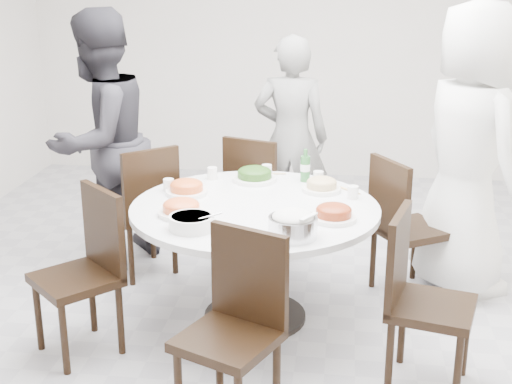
# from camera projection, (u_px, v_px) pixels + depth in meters

# --- Properties ---
(floor) EXTENTS (6.00, 6.00, 0.01)m
(floor) POSITION_uv_depth(u_px,v_px,m) (304.00, 303.00, 4.70)
(floor) COLOR #B0AFB4
(floor) RESTS_ON ground
(wall_back) EXTENTS (6.00, 0.01, 2.80)m
(wall_back) POSITION_uv_depth(u_px,v_px,m) (326.00, 40.00, 7.09)
(wall_back) COLOR silver
(wall_back) RESTS_ON ground
(wall_front) EXTENTS (6.00, 0.01, 2.80)m
(wall_front) POSITION_uv_depth(u_px,v_px,m) (221.00, 352.00, 1.44)
(wall_front) COLOR silver
(wall_front) RESTS_ON ground
(dining_table) EXTENTS (1.50, 1.50, 0.75)m
(dining_table) POSITION_uv_depth(u_px,v_px,m) (255.00, 263.00, 4.39)
(dining_table) COLOR white
(dining_table) RESTS_ON floor
(chair_ne) EXTENTS (0.58, 0.58, 0.95)m
(chair_ne) POSITION_uv_depth(u_px,v_px,m) (411.00, 227.00, 4.71)
(chair_ne) COLOR black
(chair_ne) RESTS_ON floor
(chair_n) EXTENTS (0.54, 0.54, 0.95)m
(chair_n) POSITION_uv_depth(u_px,v_px,m) (262.00, 196.00, 5.33)
(chair_n) COLOR black
(chair_n) RESTS_ON floor
(chair_nw) EXTENTS (0.59, 0.59, 0.95)m
(chair_nw) POSITION_uv_depth(u_px,v_px,m) (141.00, 209.00, 5.05)
(chair_nw) COLOR black
(chair_nw) RESTS_ON floor
(chair_sw) EXTENTS (0.59, 0.59, 0.95)m
(chair_sw) POSITION_uv_depth(u_px,v_px,m) (75.00, 276.00, 3.98)
(chair_sw) COLOR black
(chair_sw) RESTS_ON floor
(chair_s) EXTENTS (0.56, 0.56, 0.95)m
(chair_s) POSITION_uv_depth(u_px,v_px,m) (228.00, 336.00, 3.34)
(chair_s) COLOR black
(chair_s) RESTS_ON floor
(chair_se) EXTENTS (0.51, 0.51, 0.95)m
(chair_se) POSITION_uv_depth(u_px,v_px,m) (432.00, 304.00, 3.65)
(chair_se) COLOR black
(chair_se) RESTS_ON floor
(diner_right) EXTENTS (0.96, 1.12, 1.93)m
(diner_right) POSITION_uv_depth(u_px,v_px,m) (469.00, 151.00, 4.65)
(diner_right) COLOR white
(diner_right) RESTS_ON floor
(diner_middle) EXTENTS (0.60, 0.40, 1.62)m
(diner_middle) POSITION_uv_depth(u_px,v_px,m) (291.00, 138.00, 5.64)
(diner_middle) COLOR black
(diner_middle) RESTS_ON floor
(diner_left) EXTENTS (1.00, 1.11, 1.86)m
(diner_left) POSITION_uv_depth(u_px,v_px,m) (100.00, 142.00, 5.03)
(diner_left) COLOR black
(diner_left) RESTS_ON floor
(dish_greens) EXTENTS (0.29, 0.29, 0.08)m
(dish_greens) POSITION_uv_depth(u_px,v_px,m) (255.00, 175.00, 4.74)
(dish_greens) COLOR white
(dish_greens) RESTS_ON dining_table
(dish_pale) EXTENTS (0.24, 0.24, 0.07)m
(dish_pale) POSITION_uv_depth(u_px,v_px,m) (322.00, 186.00, 4.53)
(dish_pale) COLOR white
(dish_pale) RESTS_ON dining_table
(dish_orange) EXTENTS (0.26, 0.26, 0.07)m
(dish_orange) POSITION_uv_depth(u_px,v_px,m) (187.00, 189.00, 4.48)
(dish_orange) COLOR white
(dish_orange) RESTS_ON dining_table
(dish_redbrown) EXTENTS (0.26, 0.26, 0.07)m
(dish_redbrown) POSITION_uv_depth(u_px,v_px,m) (334.00, 215.00, 4.03)
(dish_redbrown) COLOR white
(dish_redbrown) RESTS_ON dining_table
(dish_tofu) EXTENTS (0.27, 0.27, 0.07)m
(dish_tofu) POSITION_uv_depth(u_px,v_px,m) (181.00, 209.00, 4.11)
(dish_tofu) COLOR white
(dish_tofu) RESTS_ON dining_table
(rice_bowl) EXTENTS (0.26, 0.26, 0.11)m
(rice_bowl) POSITION_uv_depth(u_px,v_px,m) (293.00, 227.00, 3.77)
(rice_bowl) COLOR silver
(rice_bowl) RESTS_ON dining_table
(soup_bowl) EXTENTS (0.25, 0.25, 0.08)m
(soup_bowl) POSITION_uv_depth(u_px,v_px,m) (192.00, 222.00, 3.89)
(soup_bowl) COLOR white
(soup_bowl) RESTS_ON dining_table
(beverage_bottle) EXTENTS (0.06, 0.06, 0.22)m
(beverage_bottle) POSITION_uv_depth(u_px,v_px,m) (305.00, 165.00, 4.72)
(beverage_bottle) COLOR #29672E
(beverage_bottle) RESTS_ON dining_table
(tea_cups) EXTENTS (0.07, 0.07, 0.08)m
(tea_cups) POSITION_uv_depth(u_px,v_px,m) (272.00, 170.00, 4.87)
(tea_cups) COLOR white
(tea_cups) RESTS_ON dining_table
(chopsticks) EXTENTS (0.24, 0.04, 0.01)m
(chopsticks) POSITION_uv_depth(u_px,v_px,m) (272.00, 174.00, 4.88)
(chopsticks) COLOR tan
(chopsticks) RESTS_ON dining_table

